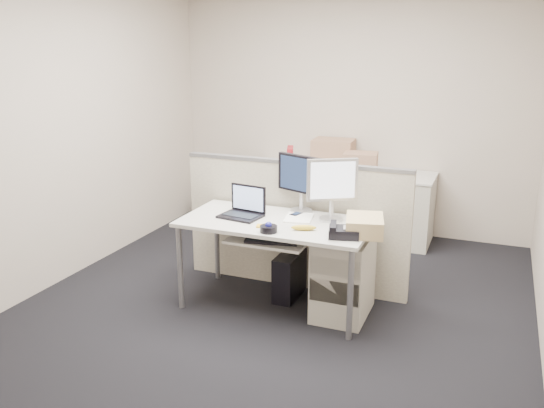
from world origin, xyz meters
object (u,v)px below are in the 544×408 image
at_px(monitor_main, 302,184).
at_px(laptop, 240,203).
at_px(desk_phone, 344,232).
at_px(desk, 276,229).

relative_size(monitor_main, laptop, 1.47).
height_order(laptop, desk_phone, laptop).
xyz_separation_m(monitor_main, desk_phone, (0.50, -0.50, -0.20)).
bearing_deg(desk_phone, monitor_main, 121.13).
relative_size(laptop, desk_phone, 1.49).
xyz_separation_m(laptop, desk_phone, (0.90, -0.16, -0.09)).
bearing_deg(desk, laptop, -176.19).
distance_m(laptop, desk_phone, 0.92).
distance_m(desk, desk_phone, 0.63).
xyz_separation_m(desk, monitor_main, (0.10, 0.32, 0.30)).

